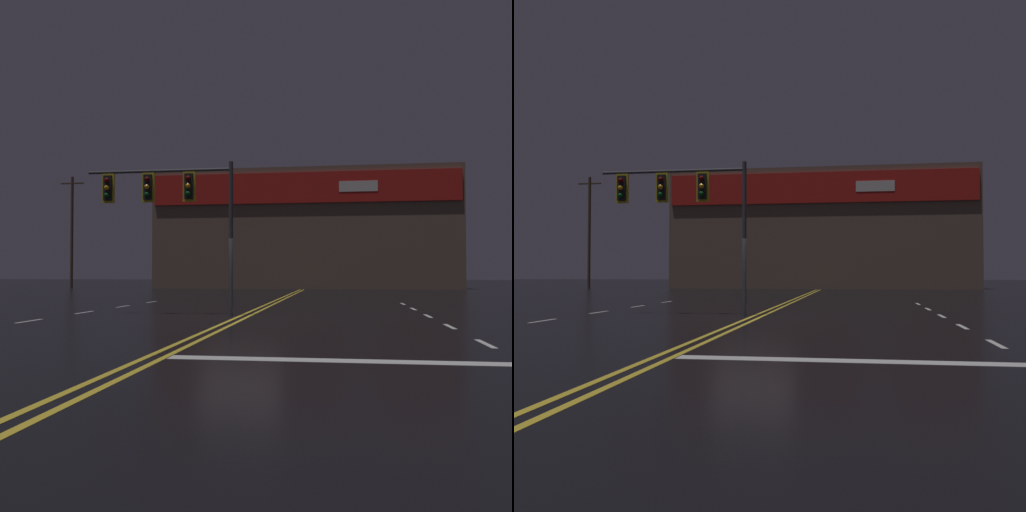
{
  "view_description": "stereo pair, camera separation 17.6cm",
  "coord_description": "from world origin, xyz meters",
  "views": [
    {
      "loc": [
        2.97,
        -17.08,
        1.38
      ],
      "look_at": [
        0.0,
        3.49,
        2.0
      ],
      "focal_mm": 40.0,
      "sensor_mm": 36.0,
      "label": 1
    },
    {
      "loc": [
        3.15,
        -17.05,
        1.38
      ],
      "look_at": [
        0.0,
        3.49,
        2.0
      ],
      "focal_mm": 40.0,
      "sensor_mm": 36.0,
      "label": 2
    }
  ],
  "objects": [
    {
      "name": "building_backdrop",
      "position": [
        0.0,
        36.38,
        5.26
      ],
      "size": [
        26.67,
        10.23,
        10.49
      ],
      "color": "brown",
      "rests_on": "ground"
    },
    {
      "name": "road_markings",
      "position": [
        1.24,
        -1.71,
        0.0
      ],
      "size": [
        17.26,
        60.0,
        0.01
      ],
      "color": "gold",
      "rests_on": "ground"
    },
    {
      "name": "ground_plane",
      "position": [
        0.0,
        0.0,
        0.0
      ],
      "size": [
        200.0,
        200.0,
        0.0
      ],
      "primitive_type": "plane",
      "color": "black"
    },
    {
      "name": "traffic_signal_median",
      "position": [
        -2.65,
        1.1,
        3.92
      ],
      "size": [
        4.97,
        0.36,
        5.02
      ],
      "color": "#38383D",
      "rests_on": "ground"
    },
    {
      "name": "utility_pole_row",
      "position": [
        0.82,
        31.86,
        5.06
      ],
      "size": [
        46.46,
        0.26,
        10.17
      ],
      "color": "#4C3828",
      "rests_on": "ground"
    }
  ]
}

